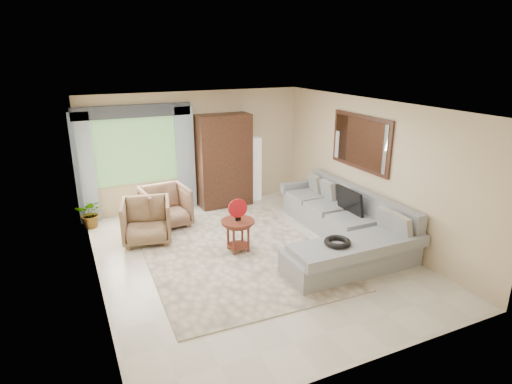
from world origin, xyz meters
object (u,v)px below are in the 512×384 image
tv_screen (349,201)px  armoire (224,161)px  coffee_table (238,235)px  floor_lamp (255,169)px  armchair_left (147,221)px  potted_plant (91,213)px  sectional_sofa (343,228)px  armchair_right (166,207)px

tv_screen → armoire: size_ratio=0.35×
armoire → coffee_table: bearing=-105.6°
tv_screen → armoire: armoire is taller
floor_lamp → armchair_left: bearing=-154.5°
tv_screen → armoire: (-1.50, 2.70, 0.33)m
armchair_left → armoire: size_ratio=0.42×
tv_screen → floor_lamp: floor_lamp is taller
tv_screen → armoire: bearing=119.1°
potted_plant → floor_lamp: size_ratio=0.40×
sectional_sofa → tv_screen: (0.27, 0.20, 0.44)m
floor_lamp → armoire: bearing=-175.7°
armchair_left → coffee_table: bearing=-27.0°
armchair_left → tv_screen: bearing=-9.2°
coffee_table → armoire: (0.68, 2.43, 0.74)m
tv_screen → potted_plant: 5.15m
potted_plant → floor_lamp: 3.78m
armchair_right → armchair_left: bearing=-135.9°
floor_lamp → sectional_sofa: bearing=-81.7°
tv_screen → potted_plant: (-4.45, 2.56, -0.42)m
sectional_sofa → tv_screen: bearing=36.8°
potted_plant → coffee_table: bearing=-45.2°
floor_lamp → coffee_table: bearing=-120.7°
tv_screen → armchair_left: bearing=158.5°
armchair_left → armchair_right: 0.77m
armchair_left → armoire: 2.52m
sectional_sofa → armoire: 3.24m
tv_screen → armchair_right: 3.66m
armchair_left → floor_lamp: bearing=37.8°
armoire → floor_lamp: 0.86m
coffee_table → sectional_sofa: bearing=-13.8°
sectional_sofa → floor_lamp: 3.03m
tv_screen → potted_plant: bearing=150.1°
armchair_left → floor_lamp: floor_lamp is taller
coffee_table → floor_lamp: bearing=59.3°
tv_screen → floor_lamp: bearing=104.2°
armchair_right → armoire: (1.55, 0.71, 0.64)m
armchair_left → potted_plant: bearing=139.9°
tv_screen → coffee_table: 2.23m
potted_plant → armchair_left: bearing=-52.4°
tv_screen → armoire: 3.10m
sectional_sofa → armoire: bearing=113.1°
tv_screen → armchair_left: (-3.56, 1.40, -0.31)m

